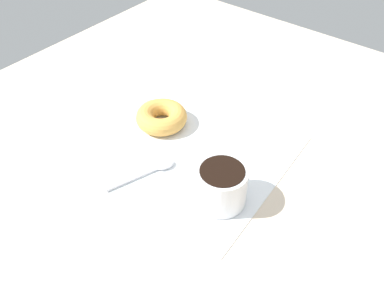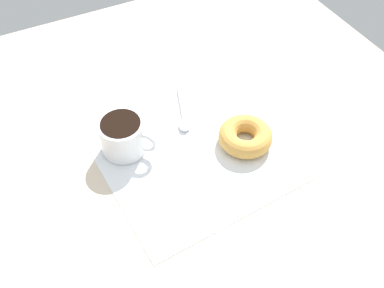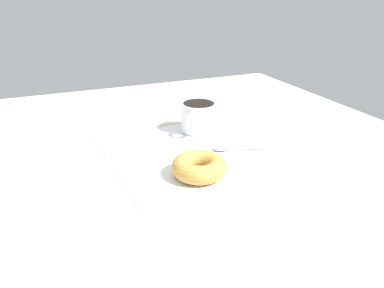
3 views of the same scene
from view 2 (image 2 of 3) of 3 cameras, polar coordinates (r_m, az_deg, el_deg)
ground_plane at (r=84.25cm, az=-0.81°, el=-3.45°), size 120.00×120.00×2.00cm
napkin at (r=85.72cm, az=-0.00°, el=-0.93°), size 37.84×37.84×0.30cm
coffee_cup at (r=84.23cm, az=-9.15°, el=1.12°), size 9.77×10.09×7.26cm
donut at (r=86.37cm, az=7.06°, el=1.13°), size 10.87×10.87×3.72cm
spoon at (r=90.96cm, az=-1.19°, el=3.42°), size 6.02×13.72×0.90cm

